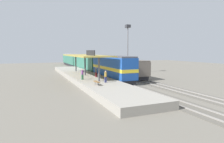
{
  "coord_description": "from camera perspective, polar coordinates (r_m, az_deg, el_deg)",
  "views": [
    {
      "loc": [
        -14.19,
        -35.9,
        5.48
      ],
      "look_at": [
        -1.38,
        -5.44,
        2.0
      ],
      "focal_mm": 31.47,
      "sensor_mm": 36.0,
      "label": 1
    }
  ],
  "objects": [
    {
      "name": "person_waiting",
      "position": [
        28.51,
        -1.88,
        -1.3
      ],
      "size": [
        0.34,
        0.34,
        1.71
      ],
      "color": "navy",
      "rests_on": "platform"
    },
    {
      "name": "person_boarding",
      "position": [
        31.61,
        -8.59,
        -0.64
      ],
      "size": [
        0.34,
        0.34,
        1.71
      ],
      "color": "#23603D",
      "rests_on": "platform"
    },
    {
      "name": "station_canopy",
      "position": [
        37.08,
        -7.83,
        4.49
      ],
      "size": [
        5.2,
        18.0,
        4.7
      ],
      "color": "#47474C",
      "rests_on": "platform"
    },
    {
      "name": "platform",
      "position": [
        37.5,
        -7.78,
        -1.75
      ],
      "size": [
        6.0,
        44.0,
        0.9
      ],
      "primitive_type": "cube",
      "color": "gray",
      "rests_on": "ground"
    },
    {
      "name": "track_near",
      "position": [
        38.99,
        -1.23,
        -2.02
      ],
      "size": [
        3.2,
        110.0,
        0.16
      ],
      "color": "#565249",
      "rests_on": "ground"
    },
    {
      "name": "person_walking",
      "position": [
        34.48,
        -4.65,
        -0.04
      ],
      "size": [
        0.34,
        0.34,
        1.71
      ],
      "color": "maroon",
      "rests_on": "platform"
    },
    {
      "name": "ground_plane",
      "position": [
        39.76,
        1.46,
        -1.91
      ],
      "size": [
        120.0,
        120.0,
        0.0
      ],
      "primitive_type": "plane",
      "color": "#666056"
    },
    {
      "name": "track_far",
      "position": [
        40.89,
        4.78,
        -1.67
      ],
      "size": [
        3.2,
        110.0,
        0.16
      ],
      "color": "#565249",
      "rests_on": "ground"
    },
    {
      "name": "passenger_carriage_rear",
      "position": [
        73.91,
        -11.73,
        3.44
      ],
      "size": [
        2.9,
        20.0,
        4.24
      ],
      "color": "#28282D",
      "rests_on": "track_near"
    },
    {
      "name": "passenger_carriage_front",
      "position": [
        53.68,
        -7.44,
        2.58
      ],
      "size": [
        2.9,
        20.0,
        4.24
      ],
      "color": "#28282D",
      "rests_on": "track_near"
    },
    {
      "name": "platform_bench",
      "position": [
        26.46,
        -4.5,
        -3.0
      ],
      "size": [
        0.44,
        1.7,
        0.5
      ],
      "color": "#333338",
      "rests_on": "platform"
    },
    {
      "name": "locomotive",
      "position": [
        36.67,
        0.05,
        1.21
      ],
      "size": [
        2.93,
        14.43,
        4.44
      ],
      "color": "#28282D",
      "rests_on": "track_near"
    },
    {
      "name": "freight_car",
      "position": [
        40.6,
        4.86,
        1.03
      ],
      "size": [
        2.8,
        12.0,
        3.54
      ],
      "color": "#28282D",
      "rests_on": "track_far"
    },
    {
      "name": "light_mast",
      "position": [
        47.99,
        4.58,
        9.48
      ],
      "size": [
        1.1,
        1.1,
        11.7
      ],
      "color": "slate",
      "rests_on": "ground"
    }
  ]
}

